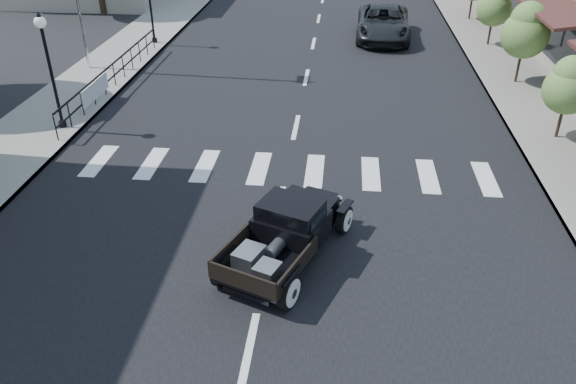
{
  "coord_description": "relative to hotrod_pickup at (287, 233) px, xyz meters",
  "views": [
    {
      "loc": [
        1.42,
        -10.16,
        7.69
      ],
      "look_at": [
        0.32,
        1.09,
        1.0
      ],
      "focal_mm": 35.0,
      "sensor_mm": 36.0,
      "label": 1
    }
  ],
  "objects": [
    {
      "name": "lamp_post_c",
      "position": [
        -8.01,
        16.13,
        1.3
      ],
      "size": [
        0.36,
        0.36,
        3.69
      ],
      "primitive_type": null,
      "color": "black",
      "rests_on": "sidewalk_left"
    },
    {
      "name": "railing",
      "position": [
        -7.71,
        10.13,
        -0.05
      ],
      "size": [
        0.08,
        10.0,
        1.0
      ],
      "primitive_type": null,
      "color": "black",
      "rests_on": "sidewalk_left"
    },
    {
      "name": "hotrod_pickup",
      "position": [
        0.0,
        0.0,
        0.0
      ],
      "size": [
        3.23,
        4.42,
        1.39
      ],
      "primitive_type": null,
      "rotation": [
        0.0,
        0.0,
        -0.38
      ],
      "color": "black",
      "rests_on": "ground"
    },
    {
      "name": "banner",
      "position": [
        -7.63,
        8.13,
        -0.25
      ],
      "size": [
        0.04,
        2.2,
        0.6
      ],
      "primitive_type": null,
      "color": "silver",
      "rests_on": "sidewalk_left"
    },
    {
      "name": "sidewalk_left",
      "position": [
        -8.91,
        15.13,
        -0.62
      ],
      "size": [
        3.0,
        80.0,
        0.15
      ],
      "primitive_type": "cube",
      "color": "gray",
      "rests_on": "ground"
    },
    {
      "name": "sidewalk_right",
      "position": [
        8.09,
        15.13,
        -0.62
      ],
      "size": [
        3.0,
        80.0,
        0.15
      ],
      "primitive_type": "cube",
      "color": "gray",
      "rests_on": "ground"
    },
    {
      "name": "small_tree_c",
      "position": [
        7.89,
        12.1,
        0.94
      ],
      "size": [
        1.78,
        1.78,
        2.97
      ],
      "primitive_type": null,
      "color": "#517435",
      "rests_on": "sidewalk_right"
    },
    {
      "name": "small_tree_d",
      "position": [
        7.89,
        17.37,
        0.77
      ],
      "size": [
        1.58,
        1.58,
        2.63
      ],
      "primitive_type": null,
      "color": "#517435",
      "rests_on": "sidewalk_right"
    },
    {
      "name": "small_tree_b",
      "position": [
        7.89,
        6.93,
        0.71
      ],
      "size": [
        1.5,
        1.5,
        2.51
      ],
      "primitive_type": null,
      "color": "#517435",
      "rests_on": "sidewalk_right"
    },
    {
      "name": "second_car",
      "position": [
        2.96,
        18.43,
        0.07
      ],
      "size": [
        2.75,
        5.59,
        1.53
      ],
      "primitive_type": "imported",
      "rotation": [
        0.0,
        0.0,
        -0.04
      ],
      "color": "black",
      "rests_on": "ground"
    },
    {
      "name": "road_markings",
      "position": [
        -0.41,
        10.13,
        -0.7
      ],
      "size": [
        12.0,
        60.0,
        0.06
      ],
      "primitive_type": null,
      "color": "silver",
      "rests_on": "ground"
    },
    {
      "name": "road",
      "position": [
        -0.41,
        15.13,
        -0.69
      ],
      "size": [
        14.0,
        80.0,
        0.02
      ],
      "primitive_type": "cube",
      "color": "black",
      "rests_on": "ground"
    },
    {
      "name": "ground",
      "position": [
        -0.41,
        0.13,
        -0.7
      ],
      "size": [
        120.0,
        120.0,
        0.0
      ],
      "primitive_type": "plane",
      "color": "black",
      "rests_on": "ground"
    },
    {
      "name": "lamp_post_b",
      "position": [
        -8.01,
        6.13,
        1.3
      ],
      "size": [
        0.36,
        0.36,
        3.69
      ],
      "primitive_type": null,
      "color": "black",
      "rests_on": "sidewalk_left"
    }
  ]
}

